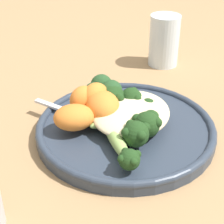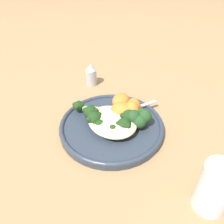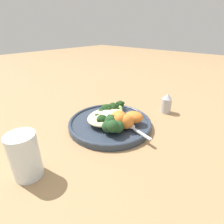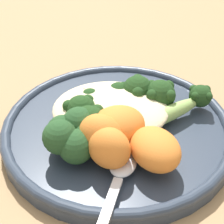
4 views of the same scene
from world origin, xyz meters
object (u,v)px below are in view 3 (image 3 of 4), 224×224
Objects in this scene: broccoli_stalk_2 at (108,111)px; sweet_potato_chunk_3 at (120,121)px; broccoli_stalk_1 at (114,109)px; kale_tuft at (113,125)px; broccoli_stalk_3 at (107,115)px; broccoli_stalk_5 at (106,120)px; plate at (110,123)px; salt_shaker at (167,103)px; spoon at (132,127)px; broccoli_stalk_0 at (120,108)px; sweet_potato_chunk_1 at (126,122)px; quinoa_mound at (107,117)px; water_glass at (25,156)px; sweet_potato_chunk_0 at (134,117)px; sweet_potato_chunk_2 at (119,118)px; broccoli_stalk_6 at (112,121)px; broccoli_stalk_4 at (106,118)px.

sweet_potato_chunk_3 is (-0.04, -0.08, 0.01)m from broccoli_stalk_2.
broccoli_stalk_1 is 1.38× the size of kale_tuft.
broccoli_stalk_3 is 1.01× the size of broccoli_stalk_5.
salt_shaker is at bearing -22.38° from plate.
broccoli_stalk_0 is at bearing 159.01° from spoon.
quinoa_mound is at bearing 92.00° from sweet_potato_chunk_1.
broccoli_stalk_0 is at bearing -101.54° from broccoli_stalk_2.
plate is 0.08m from broccoli_stalk_0.
broccoli_stalk_2 is (0.02, 0.03, 0.03)m from plate.
kale_tuft reaches higher than broccoli_stalk_3.
broccoli_stalk_2 is at bearing 35.90° from quinoa_mound.
water_glass is at bearing 97.68° from broccoli_stalk_2.
sweet_potato_chunk_0 is at bearing -156.76° from broccoli_stalk_1.
spoon is at bearing -15.43° from water_glass.
quinoa_mound is 0.08m from broccoli_stalk_0.
sweet_potato_chunk_3 reaches higher than broccoli_stalk_0.
sweet_potato_chunk_2 reaches higher than plate.
broccoli_stalk_6 reaches higher than plate.
sweet_potato_chunk_2 is (0.03, -0.03, 0.01)m from broccoli_stalk_5.
salt_shaker reaches higher than broccoli_stalk_0.
sweet_potato_chunk_2 is at bearing -89.95° from plate.
broccoli_stalk_3 is 0.24m from salt_shaker.
broccoli_stalk_2 is (-0.02, 0.00, -0.00)m from broccoli_stalk_1.
broccoli_stalk_5 is 1.00× the size of spoon.
quinoa_mound is 3.00× the size of sweet_potato_chunk_1.
broccoli_stalk_2 is 0.09m from sweet_potato_chunk_0.
salt_shaker is (0.22, -0.09, 0.03)m from plate.
broccoli_stalk_3 is at bearing -125.72° from broccoli_stalk_5.
broccoli_stalk_5 reaches higher than broccoli_stalk_4.
spoon is at bearing 140.93° from broccoli_stalk_4.
sweet_potato_chunk_2 is 0.99× the size of kale_tuft.
spoon is at bearing -51.32° from sweet_potato_chunk_1.
quinoa_mound is 0.08m from sweet_potato_chunk_0.
broccoli_stalk_3 is at bearing 41.68° from quinoa_mound.
sweet_potato_chunk_3 is (-0.05, 0.01, 0.01)m from sweet_potato_chunk_0.
quinoa_mound is at bearing 123.97° from sweet_potato_chunk_0.
spoon is 0.29m from water_glass.
sweet_potato_chunk_3 is at bearing 171.45° from salt_shaker.
broccoli_stalk_6 reaches higher than broccoli_stalk_2.
sweet_potato_chunk_2 reaches higher than broccoli_stalk_0.
sweet_potato_chunk_1 reaches higher than spoon.
sweet_potato_chunk_1 is 0.04m from kale_tuft.
broccoli_stalk_1 reaches higher than broccoli_stalk_3.
plate is 0.05m from broccoli_stalk_6.
plate is at bearing 74.11° from sweet_potato_chunk_3.
sweet_potato_chunk_1 is 0.27m from water_glass.
broccoli_stalk_1 reaches higher than spoon.
broccoli_stalk_1 is 0.09m from broccoli_stalk_6.
broccoli_stalk_0 is 1.22× the size of broccoli_stalk_1.
sweet_potato_chunk_1 reaches higher than kale_tuft.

